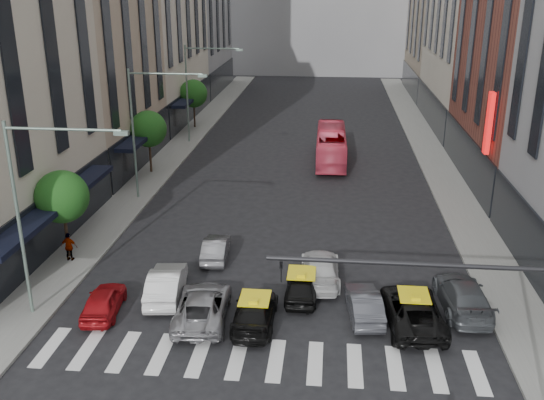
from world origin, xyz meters
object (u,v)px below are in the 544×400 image
(taxi_center, at_px, (301,285))
(pedestrian_far, at_px, (69,247))
(taxi_left, at_px, (255,311))
(streetlamp_near, at_px, (36,195))
(bus, at_px, (331,145))
(streetlamp_far, at_px, (197,81))
(streetlamp_mid, at_px, (146,117))
(car_red, at_px, (104,301))
(car_white_front, at_px, (166,283))

(taxi_center, distance_m, pedestrian_far, 13.11)
(taxi_left, distance_m, taxi_center, 3.31)
(streetlamp_near, bearing_deg, bus, 64.85)
(streetlamp_near, distance_m, taxi_left, 10.81)
(streetlamp_far, relative_size, bus, 0.88)
(streetlamp_near, distance_m, streetlamp_mid, 16.00)
(bus, xyz_separation_m, pedestrian_far, (-14.06, -21.35, -0.48))
(car_red, bearing_deg, pedestrian_far, -58.88)
(car_red, height_order, bus, bus)
(pedestrian_far, bearing_deg, streetlamp_far, -91.04)
(streetlamp_mid, distance_m, streetlamp_far, 16.00)
(streetlamp_mid, bearing_deg, streetlamp_near, -90.00)
(car_white_front, distance_m, bus, 25.81)
(streetlamp_mid, relative_size, bus, 0.88)
(streetlamp_near, xyz_separation_m, taxi_center, (11.38, 2.85, -5.25))
(streetlamp_near, bearing_deg, streetlamp_far, 90.00)
(taxi_left, distance_m, pedestrian_far, 12.13)
(streetlamp_far, distance_m, taxi_left, 33.61)
(pedestrian_far, bearing_deg, bus, -121.26)
(taxi_left, xyz_separation_m, pedestrian_far, (-10.90, 5.32, 0.29))
(car_white_front, height_order, taxi_left, car_white_front)
(car_red, relative_size, pedestrian_far, 2.35)
(streetlamp_near, height_order, taxi_left, streetlamp_near)
(streetlamp_near, distance_m, taxi_center, 12.86)
(streetlamp_mid, distance_m, car_red, 16.60)
(streetlamp_far, relative_size, car_red, 2.40)
(car_white_front, relative_size, taxi_left, 0.99)
(streetlamp_near, xyz_separation_m, car_red, (2.33, 0.43, -5.27))
(streetlamp_near, distance_m, car_white_front, 7.41)
(taxi_center, bearing_deg, streetlamp_far, -68.98)
(car_red, xyz_separation_m, taxi_center, (9.05, 2.42, 0.02))
(car_red, height_order, car_white_front, car_white_front)
(streetlamp_mid, xyz_separation_m, bus, (12.60, 10.84, -4.48))
(streetlamp_mid, bearing_deg, taxi_left, -59.18)
(streetlamp_near, relative_size, taxi_left, 2.00)
(taxi_center, relative_size, pedestrian_far, 2.42)
(car_white_front, relative_size, bus, 0.44)
(bus, bearing_deg, car_white_front, 71.82)
(car_red, bearing_deg, car_white_front, -149.72)
(streetlamp_far, bearing_deg, car_white_front, -80.79)
(car_red, bearing_deg, streetlamp_near, 4.69)
(car_white_front, xyz_separation_m, taxi_center, (6.56, 0.61, -0.08))
(streetlamp_mid, height_order, car_red, streetlamp_mid)
(streetlamp_near, relative_size, streetlamp_mid, 1.00)
(streetlamp_near, xyz_separation_m, taxi_left, (9.44, 0.17, -5.25))
(streetlamp_mid, relative_size, car_white_front, 2.01)
(streetlamp_far, relative_size, pedestrian_far, 5.65)
(streetlamp_near, height_order, bus, streetlamp_near)
(streetlamp_near, relative_size, taxi_center, 2.33)
(streetlamp_near, height_order, car_red, streetlamp_near)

